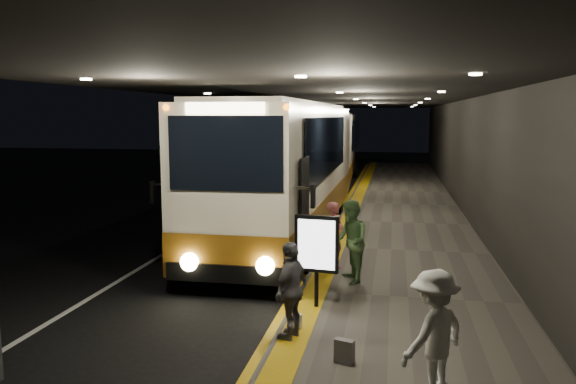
% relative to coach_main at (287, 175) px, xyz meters
% --- Properties ---
extents(ground, '(90.00, 90.00, 0.00)m').
position_rel_coach_main_xyz_m(ground, '(-1.10, -2.73, -1.95)').
color(ground, black).
extents(lane_line_white, '(0.12, 50.00, 0.01)m').
position_rel_coach_main_xyz_m(lane_line_white, '(-2.90, 2.27, -1.95)').
color(lane_line_white, silver).
rests_on(lane_line_white, ground).
extents(kerb_stripe_yellow, '(0.18, 50.00, 0.01)m').
position_rel_coach_main_xyz_m(kerb_stripe_yellow, '(1.25, 2.27, -1.95)').
color(kerb_stripe_yellow, gold).
rests_on(kerb_stripe_yellow, ground).
extents(sidewalk, '(4.50, 50.00, 0.15)m').
position_rel_coach_main_xyz_m(sidewalk, '(3.65, 2.27, -1.88)').
color(sidewalk, '#514C44').
rests_on(sidewalk, ground).
extents(tactile_strip, '(0.50, 50.00, 0.01)m').
position_rel_coach_main_xyz_m(tactile_strip, '(1.75, 2.27, -1.80)').
color(tactile_strip, gold).
rests_on(tactile_strip, sidewalk).
extents(terminal_wall, '(0.10, 50.00, 6.00)m').
position_rel_coach_main_xyz_m(terminal_wall, '(5.90, 2.27, 1.05)').
color(terminal_wall, black).
rests_on(terminal_wall, ground).
extents(support_columns, '(0.80, 24.80, 4.40)m').
position_rel_coach_main_xyz_m(support_columns, '(-2.60, 1.27, 0.25)').
color(support_columns, black).
rests_on(support_columns, ground).
extents(canopy, '(9.00, 50.00, 0.40)m').
position_rel_coach_main_xyz_m(canopy, '(1.40, 2.27, 2.65)').
color(canopy, black).
rests_on(canopy, support_columns).
extents(coach_main, '(2.81, 13.11, 4.07)m').
position_rel_coach_main_xyz_m(coach_main, '(0.00, 0.00, 0.00)').
color(coach_main, beige).
rests_on(coach_main, ground).
extents(coach_second, '(3.07, 12.29, 3.83)m').
position_rel_coach_main_xyz_m(coach_second, '(-0.22, 13.42, -0.11)').
color(coach_second, beige).
rests_on(coach_second, ground).
extents(passenger_boarding, '(0.58, 0.70, 1.62)m').
position_rel_coach_main_xyz_m(passenger_boarding, '(1.95, -4.08, -0.99)').
color(passenger_boarding, '#C15A5C').
rests_on(passenger_boarding, sidewalk).
extents(passenger_waiting_green, '(0.79, 1.01, 1.83)m').
position_rel_coach_main_xyz_m(passenger_waiting_green, '(2.40, -5.07, -0.89)').
color(passenger_waiting_green, '#588248').
rests_on(passenger_waiting_green, sidewalk).
extents(passenger_waiting_white, '(1.11, 1.16, 1.70)m').
position_rel_coach_main_xyz_m(passenger_waiting_white, '(3.86, -9.95, -0.95)').
color(passenger_waiting_white, white).
rests_on(passenger_waiting_white, sidewalk).
extents(passenger_waiting_grey, '(0.75, 1.06, 1.63)m').
position_rel_coach_main_xyz_m(passenger_waiting_grey, '(1.70, -8.40, -0.99)').
color(passenger_waiting_grey, '#535258').
rests_on(passenger_waiting_grey, sidewalk).
extents(bag_polka, '(0.32, 0.21, 0.35)m').
position_rel_coach_main_xyz_m(bag_polka, '(2.64, -9.18, -1.63)').
color(bag_polka, black).
rests_on(bag_polka, sidewalk).
extents(bag_plain, '(0.23, 0.15, 0.27)m').
position_rel_coach_main_xyz_m(bag_plain, '(1.70, -8.02, -1.67)').
color(bag_plain, silver).
rests_on(bag_plain, sidewalk).
extents(info_sign, '(0.85, 0.21, 1.78)m').
position_rel_coach_main_xyz_m(info_sign, '(1.90, -6.83, -0.60)').
color(info_sign, black).
rests_on(info_sign, sidewalk).
extents(stanchion_post, '(0.05, 0.05, 1.19)m').
position_rel_coach_main_xyz_m(stanchion_post, '(1.65, -5.13, -1.21)').
color(stanchion_post, black).
rests_on(stanchion_post, sidewalk).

